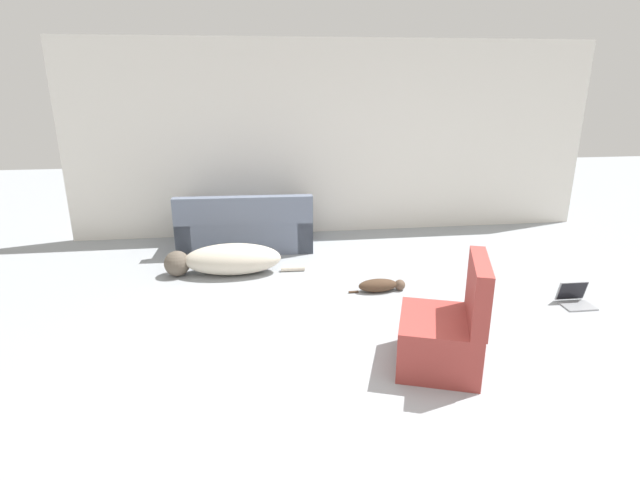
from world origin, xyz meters
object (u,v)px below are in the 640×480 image
dog (227,260)px  side_chair (446,332)px  couch (246,228)px  cat (381,285)px  laptop_open (574,297)px

dog → side_chair: 2.84m
couch → side_chair: side_chair is taller
dog → cat: (1.65, -0.73, -0.11)m
laptop_open → side_chair: size_ratio=0.34×
couch → dog: couch is taller
dog → laptop_open: 3.75m
dog → cat: 1.81m
couch → cat: size_ratio=2.85×
side_chair → dog: bearing=-121.2°
dog → side_chair: (1.79, -2.20, 0.12)m
dog → laptop_open: bearing=161.7°
side_chair → laptop_open: bearing=137.5°
dog → cat: size_ratio=2.61×
couch → laptop_open: bearing=147.9°
cat → laptop_open: size_ratio=2.02×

